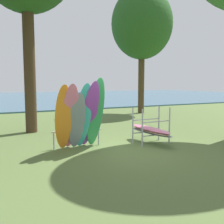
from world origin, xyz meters
TOP-DOWN VIEW (x-y plane):
  - ground_plane at (0.00, 0.00)m, footprint 80.00×80.00m
  - lake_water at (0.00, 30.02)m, footprint 80.00×36.00m
  - tree_far_right_back at (5.99, 8.42)m, footprint 4.04×4.04m
  - leaning_board_pile at (-1.17, 0.84)m, footprint 1.68×1.10m
  - board_storage_rack at (1.25, 0.51)m, footprint 1.15×2.13m

SIDE VIEW (x-z plane):
  - ground_plane at x=0.00m, z-range 0.00..0.00m
  - lake_water at x=0.00m, z-range 0.00..0.10m
  - board_storage_rack at x=1.25m, z-range -0.15..1.10m
  - leaning_board_pile at x=-1.17m, z-range -0.09..2.16m
  - tree_far_right_back at x=5.99m, z-range 1.77..10.03m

